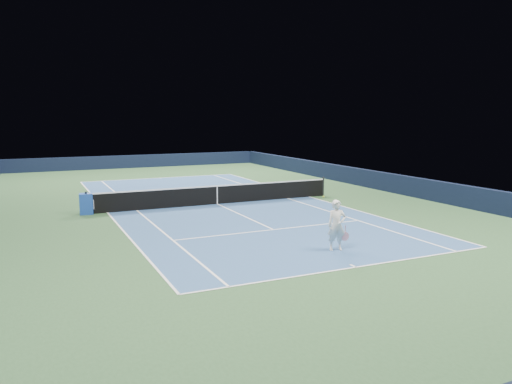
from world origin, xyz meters
name	(u,v)px	position (x,y,z in m)	size (l,w,h in m)	color
ground	(217,204)	(0.00, 0.00, 0.00)	(40.00, 40.00, 0.00)	#294B28
wall_far	(137,161)	(0.00, 19.82, 0.55)	(22.00, 0.35, 1.10)	black
wall_right	(386,182)	(10.82, 0.00, 0.55)	(0.35, 40.00, 1.10)	black
court_surface	(217,204)	(0.00, 0.00, 0.00)	(10.97, 23.77, 0.01)	#2C4E7C
baseline_far	(160,178)	(0.00, 11.88, 0.01)	(10.97, 0.08, 0.00)	white
baseline_near	(356,267)	(0.00, -11.88, 0.01)	(10.97, 0.08, 0.00)	white
sideline_doubles_right	(309,197)	(5.49, 0.00, 0.01)	(0.08, 23.77, 0.00)	white
sideline_doubles_left	(107,213)	(-5.49, 0.00, 0.01)	(0.08, 23.77, 0.00)	white
sideline_singles_right	(288,198)	(4.12, 0.00, 0.01)	(0.08, 23.77, 0.00)	white
sideline_singles_left	(137,210)	(-4.12, 0.00, 0.01)	(0.08, 23.77, 0.00)	white
service_line_far	(182,188)	(0.00, 6.40, 0.01)	(8.23, 0.08, 0.00)	white
service_line_near	(273,230)	(0.00, -6.40, 0.01)	(8.23, 0.08, 0.00)	white
center_service_line	(217,204)	(0.00, 0.00, 0.01)	(0.08, 12.80, 0.00)	white
center_mark_far	(160,178)	(0.00, 11.73, 0.01)	(0.08, 0.30, 0.00)	white
center_mark_near	(353,266)	(0.00, -11.73, 0.01)	(0.08, 0.30, 0.00)	white
tennis_net	(217,194)	(0.00, 0.00, 0.50)	(12.90, 0.10, 1.07)	black
sponsor_cube	(86,204)	(-6.40, 0.10, 0.48)	(0.65, 0.61, 0.96)	#1B43A6
tennis_player	(337,225)	(0.55, -10.00, 0.86)	(0.83, 1.32, 1.72)	white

